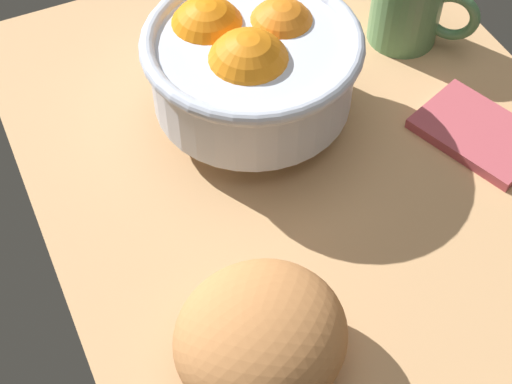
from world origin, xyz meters
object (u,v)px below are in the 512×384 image
at_px(fruit_bowl, 250,62).
at_px(bread_loaf, 261,337).
at_px(napkin_folded, 479,133).
at_px(mug, 410,6).

relative_size(fruit_bowl, bread_loaf, 1.52).
bearing_deg(bread_loaf, fruit_bowl, 157.11).
distance_m(fruit_bowl, napkin_folded, 0.25).
bearing_deg(napkin_folded, fruit_bowl, -122.50).
bearing_deg(bread_loaf, napkin_folded, 113.29).
bearing_deg(mug, napkin_folded, -4.30).
distance_m(fruit_bowl, bread_loaf, 0.29).
xyz_separation_m(fruit_bowl, bread_loaf, (0.27, -0.11, -0.03)).
relative_size(fruit_bowl, mug, 2.10).
bearing_deg(bread_loaf, mug, 132.76).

